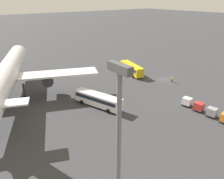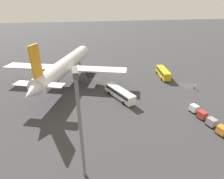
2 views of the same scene
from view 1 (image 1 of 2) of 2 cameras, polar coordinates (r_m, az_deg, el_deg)
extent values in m
plane|color=#38383A|center=(69.29, 13.44, 2.58)|extent=(600.00, 600.00, 0.00)
cylinder|color=silver|center=(59.10, -25.54, 4.05)|extent=(40.12, 20.51, 5.03)
cone|color=silver|center=(79.99, -23.03, 9.02)|extent=(6.94, 6.53, 4.78)
cube|color=silver|center=(56.10, -13.71, 4.08)|extent=(12.26, 19.63, 0.44)
cylinder|color=#38383D|center=(57.86, -16.41, 2.68)|extent=(5.64, 4.46, 2.77)
cylinder|color=#38383D|center=(74.01, -23.17, 4.29)|extent=(0.50, 0.50, 4.02)
cylinder|color=black|center=(74.48, -22.98, 3.16)|extent=(1.02, 0.81, 0.90)
cylinder|color=#38383D|center=(58.11, -21.97, -0.45)|extent=(0.50, 0.50, 4.02)
cylinder|color=black|center=(58.71, -21.75, -1.85)|extent=(1.02, 0.81, 0.90)
cube|color=gold|center=(72.13, 5.13, 5.51)|extent=(11.83, 5.34, 2.78)
cube|color=#192333|center=(71.99, 5.14, 5.88)|extent=(10.94, 5.16, 0.89)
cylinder|color=black|center=(74.94, 2.85, 5.18)|extent=(1.04, 0.53, 1.00)
cylinder|color=black|center=(76.17, 4.76, 5.43)|extent=(1.04, 0.53, 1.00)
cylinder|color=black|center=(68.96, 5.46, 3.47)|extent=(1.04, 0.53, 1.00)
cylinder|color=black|center=(70.29, 7.48, 3.77)|extent=(1.04, 0.53, 1.00)
cube|color=white|center=(50.39, -3.70, -2.62)|extent=(12.58, 6.31, 2.61)
cube|color=#192333|center=(50.19, -3.71, -2.15)|extent=(11.65, 6.04, 0.83)
cylinder|color=black|center=(52.31, -7.89, -3.32)|extent=(1.04, 0.60, 1.00)
cylinder|color=black|center=(54.09, -5.99, -2.29)|extent=(1.04, 0.60, 1.00)
cylinder|color=black|center=(47.94, -1.03, -5.69)|extent=(1.04, 0.60, 1.00)
cylinder|color=black|center=(49.88, 0.78, -4.47)|extent=(1.04, 0.60, 1.00)
cylinder|color=#1E1E2D|center=(67.69, 15.37, 2.27)|extent=(0.32, 0.32, 0.85)
cylinder|color=yellow|center=(67.43, 15.44, 2.86)|extent=(0.38, 0.38, 0.65)
sphere|color=tan|center=(67.29, 15.48, 3.22)|extent=(0.24, 0.24, 0.24)
cylinder|color=black|center=(49.76, 26.40, -7.64)|extent=(0.37, 0.17, 0.36)
cylinder|color=black|center=(50.85, 26.89, -7.07)|extent=(0.37, 0.17, 0.36)
cube|color=#38383D|center=(51.20, 24.51, -6.10)|extent=(2.22, 1.95, 0.10)
cube|color=gray|center=(50.82, 24.66, -5.26)|extent=(2.11, 1.86, 1.60)
cylinder|color=black|center=(50.97, 23.41, -6.33)|extent=(0.37, 0.17, 0.36)
cylinder|color=black|center=(52.05, 23.96, -5.80)|extent=(0.37, 0.17, 0.36)
cylinder|color=black|center=(50.57, 24.99, -6.86)|extent=(0.37, 0.17, 0.36)
cylinder|color=black|center=(51.66, 25.50, -6.32)|extent=(0.37, 0.17, 0.36)
cube|color=#38383D|center=(52.47, 21.61, -4.88)|extent=(2.22, 1.95, 0.10)
cube|color=#B72D28|center=(52.09, 21.75, -4.06)|extent=(2.11, 1.86, 1.60)
cylinder|color=black|center=(52.28, 20.53, -5.10)|extent=(0.37, 0.17, 0.36)
cylinder|color=black|center=(53.35, 21.12, -4.61)|extent=(0.37, 0.17, 0.36)
cylinder|color=black|center=(51.80, 22.04, -5.61)|extent=(0.37, 0.17, 0.36)
cylinder|color=black|center=(52.88, 22.61, -5.11)|extent=(0.37, 0.17, 0.36)
cube|color=#38383D|center=(53.93, 18.91, -3.69)|extent=(2.22, 1.95, 0.10)
cube|color=silver|center=(53.57, 19.03, -2.88)|extent=(2.11, 1.86, 1.60)
cylinder|color=black|center=(53.78, 17.86, -3.90)|extent=(0.37, 0.17, 0.36)
cylinder|color=black|center=(54.83, 18.48, -3.45)|extent=(0.37, 0.17, 0.36)
cylinder|color=black|center=(53.23, 19.29, -4.39)|extent=(0.37, 0.17, 0.36)
cylinder|color=black|center=(54.29, 19.90, -3.93)|extent=(0.37, 0.17, 0.36)
cylinder|color=slate|center=(23.33, 1.70, -16.45)|extent=(0.50, 0.50, 17.57)
cube|color=#4C4C4C|center=(18.85, 2.03, 5.59)|extent=(2.80, 0.70, 0.80)
camera|label=2|loc=(12.61, 88.17, 8.58)|focal=28.00mm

